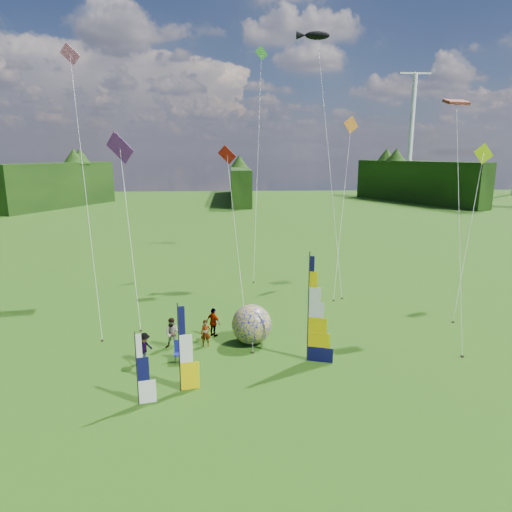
{
  "coord_description": "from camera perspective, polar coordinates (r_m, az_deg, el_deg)",
  "views": [
    {
      "loc": [
        -2.25,
        -17.91,
        10.49
      ],
      "look_at": [
        -1.0,
        4.0,
        5.5
      ],
      "focal_mm": 32.0,
      "sensor_mm": 36.0,
      "label": 1
    }
  ],
  "objects": [
    {
      "name": "ground",
      "position": [
        20.88,
        3.53,
        -17.38
      ],
      "size": [
        220.0,
        220.0,
        0.0
      ],
      "primitive_type": "plane",
      "color": "#2A5B10",
      "rests_on": "ground"
    },
    {
      "name": "treeline_ring",
      "position": [
        19.18,
        3.7,
        -7.0
      ],
      "size": [
        210.0,
        210.0,
        8.0
      ],
      "primitive_type": null,
      "color": "#1F430E",
      "rests_on": "ground"
    },
    {
      "name": "turbine_right",
      "position": [
        128.96,
        18.81,
        14.17
      ],
      "size": [
        8.0,
        1.2,
        30.0
      ],
      "primitive_type": null,
      "color": "silver",
      "rests_on": "ground"
    },
    {
      "name": "feather_banner_main",
      "position": [
        23.23,
        6.56,
        -6.67
      ],
      "size": [
        1.45,
        0.54,
        5.55
      ],
      "primitive_type": null,
      "rotation": [
        0.0,
        0.0,
        -0.3
      ],
      "color": "#0C0C3C",
      "rests_on": "ground"
    },
    {
      "name": "side_banner_left",
      "position": [
        20.83,
        -9.58,
        -11.44
      ],
      "size": [
        1.1,
        0.32,
        4.0
      ],
      "primitive_type": null,
      "rotation": [
        0.0,
        0.0,
        0.2
      ],
      "color": "#E7C300",
      "rests_on": "ground"
    },
    {
      "name": "side_banner_far",
      "position": [
        20.31,
        -14.68,
        -13.61
      ],
      "size": [
        0.95,
        0.3,
        3.2
      ],
      "primitive_type": null,
      "rotation": [
        0.0,
        0.0,
        0.21
      ],
      "color": "white",
      "rests_on": "ground"
    },
    {
      "name": "bol_inflatable",
      "position": [
        25.75,
        -0.55,
        -8.53
      ],
      "size": [
        2.75,
        2.75,
        2.23
      ],
      "primitive_type": "sphere",
      "rotation": [
        0.0,
        0.0,
        0.27
      ],
      "color": "#000486",
      "rests_on": "ground"
    },
    {
      "name": "spectator_a",
      "position": [
        25.67,
        -6.31,
        -9.57
      ],
      "size": [
        0.56,
        0.38,
        1.5
      ],
      "primitive_type": "imported",
      "rotation": [
        0.0,
        0.0,
        0.04
      ],
      "color": "#66594C",
      "rests_on": "ground"
    },
    {
      "name": "spectator_b",
      "position": [
        25.65,
        -10.4,
        -9.46
      ],
      "size": [
        0.86,
        0.47,
        1.72
      ],
      "primitive_type": "imported",
      "rotation": [
        0.0,
        0.0,
        -0.07
      ],
      "color": "#66594C",
      "rests_on": "ground"
    },
    {
      "name": "spectator_c",
      "position": [
        24.25,
        -13.77,
        -11.11
      ],
      "size": [
        0.89,
        1.09,
        1.62
      ],
      "primitive_type": "imported",
      "rotation": [
        0.0,
        0.0,
        1.01
      ],
      "color": "#66594C",
      "rests_on": "ground"
    },
    {
      "name": "spectator_d",
      "position": [
        26.85,
        -5.34,
        -8.27
      ],
      "size": [
        1.02,
        0.98,
        1.71
      ],
      "primitive_type": "imported",
      "rotation": [
        0.0,
        0.0,
        2.41
      ],
      "color": "#66594C",
      "rests_on": "ground"
    },
    {
      "name": "camp_chair",
      "position": [
        24.07,
        -9.5,
        -11.76
      ],
      "size": [
        0.67,
        0.67,
        1.11
      ],
      "primitive_type": null,
      "rotation": [
        0.0,
        0.0,
        0.04
      ],
      "color": "navy",
      "rests_on": "ground"
    },
    {
      "name": "kite_whale",
      "position": [
        38.17,
        9.09,
        13.41
      ],
      "size": [
        3.92,
        14.58,
        21.98
      ],
      "primitive_type": null,
      "rotation": [
        0.0,
        0.0,
        -0.06
      ],
      "color": "black",
      "rests_on": "ground"
    },
    {
      "name": "kite_rainbow_delta",
      "position": [
        31.44,
        -15.66,
        4.87
      ],
      "size": [
        11.26,
        14.27,
        12.81
      ],
      "primitive_type": null,
      "rotation": [
        0.0,
        0.0,
        -0.43
      ],
      "color": "#E22752",
      "rests_on": "ground"
    },
    {
      "name": "kite_parafoil",
      "position": [
        28.62,
        24.2,
        5.85
      ],
      "size": [
        6.33,
        11.2,
        15.15
      ],
      "primitive_type": null,
      "rotation": [
        0.0,
        0.0,
        0.1
      ],
      "color": "red",
      "rests_on": "ground"
    },
    {
      "name": "small_kite_red",
      "position": [
        33.78,
        -2.67,
        4.8
      ],
      "size": [
        6.76,
        10.27,
        11.58
      ],
      "primitive_type": null,
      "rotation": [
        0.0,
        0.0,
        -0.36
      ],
      "color": "red",
      "rests_on": "ground"
    },
    {
      "name": "small_kite_orange",
      "position": [
        36.37,
        10.85,
        7.05
      ],
      "size": [
        8.98,
        11.69,
        13.95
      ],
      "primitive_type": null,
      "rotation": [
        0.0,
        0.0,
        0.41
      ],
      "color": "orange",
      "rests_on": "ground"
    },
    {
      "name": "small_kite_yellow",
      "position": [
        34.03,
        25.22,
        3.72
      ],
      "size": [
        7.14,
        9.09,
        11.66
      ],
      "primitive_type": null,
      "rotation": [
        0.0,
        0.0,
        0.03
      ],
      "color": "#E4FF0E",
      "rests_on": "ground"
    },
    {
      "name": "small_kite_pink",
      "position": [
        28.95,
        -20.61,
        8.51
      ],
      "size": [
        6.03,
        8.77,
        17.45
      ],
      "primitive_type": null,
      "rotation": [
        0.0,
        0.0,
        -0.21
      ],
      "color": "#F458A3",
      "rests_on": "ground"
    },
    {
      "name": "small_kite_green",
      "position": [
        40.91,
        0.22,
        12.52
      ],
      "size": [
        5.62,
        11.82,
        20.55
      ],
      "primitive_type": null,
      "rotation": [
        0.0,
        0.0,
        0.21
      ],
      "color": "green",
      "rests_on": "ground"
    }
  ]
}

